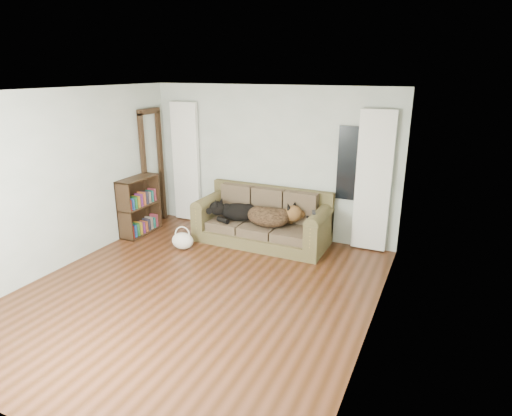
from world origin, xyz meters
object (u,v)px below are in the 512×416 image
at_px(sofa, 262,217).
at_px(bookshelf, 139,207).
at_px(tote_bag, 183,240).
at_px(dog_shepherd, 271,218).
at_px(dog_black_lab, 236,212).

relative_size(sofa, bookshelf, 2.17).
xyz_separation_m(sofa, bookshelf, (-2.17, -0.52, 0.05)).
bearing_deg(bookshelf, tote_bag, -21.35).
distance_m(sofa, bookshelf, 2.23).
relative_size(dog_shepherd, bookshelf, 0.74).
relative_size(sofa, dog_shepherd, 2.93).
bearing_deg(dog_black_lab, bookshelf, -167.31).
height_order(sofa, bookshelf, bookshelf).
xyz_separation_m(dog_black_lab, bookshelf, (-1.69, -0.50, 0.02)).
bearing_deg(tote_bag, bookshelf, 165.29).
relative_size(tote_bag, bookshelf, 0.36).
bearing_deg(sofa, dog_shepherd, -14.23).
xyz_separation_m(tote_bag, bookshelf, (-1.09, 0.29, 0.34)).
relative_size(dog_black_lab, tote_bag, 1.78).
bearing_deg(sofa, dog_black_lab, -178.13).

